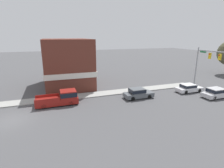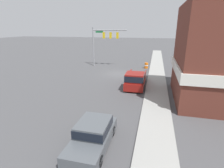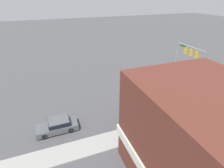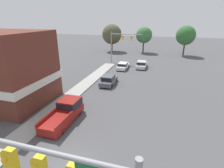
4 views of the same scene
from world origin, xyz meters
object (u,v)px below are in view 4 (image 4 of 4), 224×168
car_oncoming (142,64)px  car_lead (108,80)px  pickup_truck_parked (66,112)px  car_second_ahead (123,66)px

car_oncoming → car_lead: bearing=71.7°
car_lead → pickup_truck_parked: (-1.18, -11.41, 0.16)m
car_second_ahead → car_oncoming: 4.23m
car_second_ahead → car_oncoming: (3.71, 2.04, 0.06)m
car_oncoming → pickup_truck_parked: bearing=77.7°
car_second_ahead → car_oncoming: size_ratio=0.97×
car_lead → car_second_ahead: car_lead is taller
car_second_ahead → pickup_truck_parked: (-1.35, -21.11, 0.23)m
car_lead → car_oncoming: (3.88, 11.75, -0.02)m
car_lead → pickup_truck_parked: 11.47m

